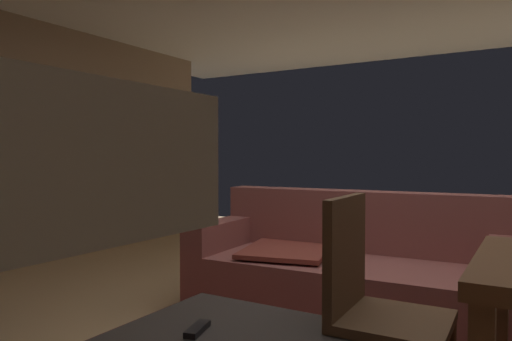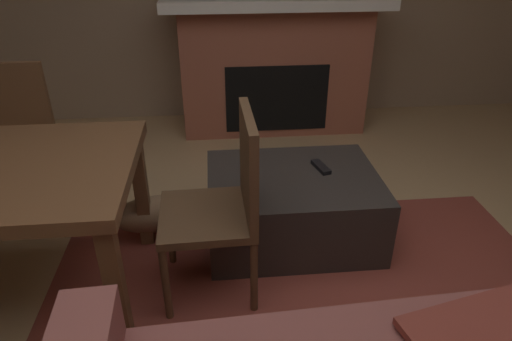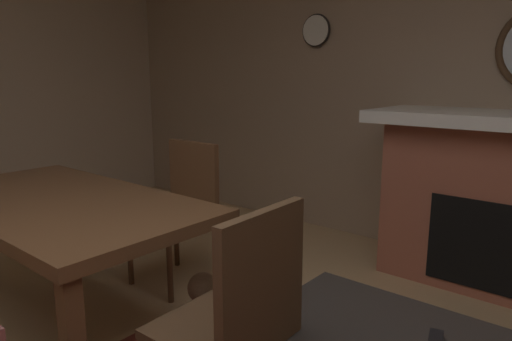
# 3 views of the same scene
# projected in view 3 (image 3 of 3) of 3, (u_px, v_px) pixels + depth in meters

# --- Properties ---
(wall_back_fireplace_side) EXTENTS (7.95, 0.12, 2.51)m
(wall_back_fireplace_side) POSITION_uv_depth(u_px,v_px,m) (487.00, 91.00, 3.25)
(wall_back_fireplace_side) COLOR #9E846B
(wall_back_fireplace_side) RESTS_ON ground
(dining_table) EXTENTS (1.73, 0.90, 0.74)m
(dining_table) POSITION_uv_depth(u_px,v_px,m) (59.00, 212.00, 2.42)
(dining_table) COLOR brown
(dining_table) RESTS_ON ground
(dining_chair_west) EXTENTS (0.45, 0.45, 0.93)m
(dining_chair_west) POSITION_uv_depth(u_px,v_px,m) (238.00, 314.00, 1.66)
(dining_chair_west) COLOR #513823
(dining_chair_west) RESTS_ON ground
(dining_chair_south) EXTENTS (0.44, 0.44, 0.93)m
(dining_chair_south) POSITION_uv_depth(u_px,v_px,m) (182.00, 204.00, 3.08)
(dining_chair_south) COLOR brown
(dining_chair_south) RESTS_ON ground
(small_dog) EXTENTS (0.60, 0.28, 0.31)m
(small_dog) POSITION_uv_depth(u_px,v_px,m) (235.00, 316.00, 2.33)
(small_dog) COLOR #8C6B4C
(small_dog) RESTS_ON ground
(wall_clock) EXTENTS (0.27, 0.03, 0.27)m
(wall_clock) POSITION_uv_depth(u_px,v_px,m) (316.00, 30.00, 3.95)
(wall_clock) COLOR silver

